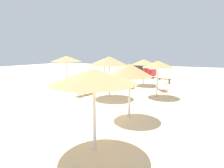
% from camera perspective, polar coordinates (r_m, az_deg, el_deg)
% --- Properties ---
extents(ground_plane, '(80.00, 80.00, 0.00)m').
position_cam_1_polar(ground_plane, '(10.23, -8.09, -9.14)').
color(ground_plane, beige).
extents(parasol_0, '(2.91, 2.91, 2.78)m').
position_cam_1_polar(parasol_0, '(18.12, -2.45, 7.04)').
color(parasol_0, silver).
rests_on(parasol_0, ground).
extents(parasol_2, '(2.60, 2.60, 2.66)m').
position_cam_1_polar(parasol_2, '(19.14, 10.00, 6.72)').
color(parasol_2, silver).
rests_on(parasol_2, ground).
extents(parasol_3, '(2.86, 2.86, 3.05)m').
position_cam_1_polar(parasol_3, '(13.49, -0.90, 7.22)').
color(parasol_3, silver).
rests_on(parasol_3, ground).
extents(parasol_4, '(2.36, 2.36, 2.72)m').
position_cam_1_polar(parasol_4, '(14.23, 14.26, 6.02)').
color(parasol_4, silver).
rests_on(parasol_4, ground).
extents(parasol_6, '(2.84, 2.84, 2.79)m').
position_cam_1_polar(parasol_6, '(5.90, -5.77, 2.41)').
color(parasol_6, silver).
rests_on(parasol_6, ground).
extents(parasol_7, '(2.31, 2.31, 2.77)m').
position_cam_1_polar(parasol_7, '(9.15, 5.60, 4.31)').
color(parasol_7, silver).
rests_on(parasol_7, ground).
extents(parasol_9, '(3.07, 3.07, 3.02)m').
position_cam_1_polar(parasol_9, '(18.69, -14.16, 7.65)').
color(parasol_9, silver).
rests_on(parasol_9, ground).
extents(lounger_0, '(1.56, 1.92, 0.76)m').
position_cam_1_polar(lounger_0, '(17.86, -8.83, -0.01)').
color(lounger_0, silver).
rests_on(lounger_0, ground).
extents(lounger_2, '(1.12, 1.98, 0.75)m').
position_cam_1_polar(lounger_2, '(17.71, 5.99, -0.03)').
color(lounger_2, silver).
rests_on(lounger_2, ground).
extents(lounger_3, '(1.00, 1.98, 0.70)m').
position_cam_1_polar(lounger_3, '(14.53, -8.45, -2.23)').
color(lounger_3, silver).
rests_on(lounger_3, ground).
extents(lounger_4, '(1.49, 1.91, 0.81)m').
position_cam_1_polar(lounger_4, '(16.88, 15.37, -0.78)').
color(lounger_4, silver).
rests_on(lounger_4, ground).
extents(bench_0, '(1.52, 0.48, 0.49)m').
position_cam_1_polar(bench_0, '(22.49, 1.88, 2.14)').
color(bench_0, brown).
rests_on(bench_0, ground).
extents(bench_1, '(1.51, 0.46, 0.49)m').
position_cam_1_polar(bench_1, '(21.06, 16.11, 1.25)').
color(bench_1, brown).
rests_on(bench_1, ground).
extents(parked_car, '(4.21, 2.47, 1.72)m').
position_cam_1_polar(parked_car, '(25.88, 8.89, 4.07)').
color(parked_car, '#B21E23').
rests_on(parked_car, ground).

